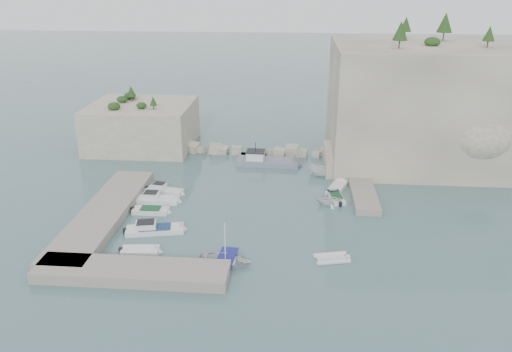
# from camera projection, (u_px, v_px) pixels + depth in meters

# --- Properties ---
(ground) EXTENTS (400.00, 400.00, 0.00)m
(ground) POSITION_uv_depth(u_px,v_px,m) (252.00, 220.00, 57.11)
(ground) COLOR slate
(ground) RESTS_ON ground
(cliff_east) EXTENTS (26.00, 22.00, 17.00)m
(cliff_east) POSITION_uv_depth(u_px,v_px,m) (421.00, 103.00, 73.41)
(cliff_east) COLOR beige
(cliff_east) RESTS_ON ground
(cliff_terrace) EXTENTS (8.00, 10.00, 2.50)m
(cliff_terrace) POSITION_uv_depth(u_px,v_px,m) (352.00, 159.00, 72.28)
(cliff_terrace) COLOR beige
(cliff_terrace) RESTS_ON ground
(outcrop_west) EXTENTS (16.00, 14.00, 7.00)m
(outcrop_west) POSITION_uv_depth(u_px,v_px,m) (142.00, 125.00, 80.43)
(outcrop_west) COLOR beige
(outcrop_west) RESTS_ON ground
(quay_west) EXTENTS (5.00, 24.00, 1.10)m
(quay_west) POSITION_uv_depth(u_px,v_px,m) (104.00, 214.00, 57.28)
(quay_west) COLOR #9E9689
(quay_west) RESTS_ON ground
(quay_south) EXTENTS (18.00, 4.00, 1.10)m
(quay_south) POSITION_uv_depth(u_px,v_px,m) (132.00, 272.00, 46.12)
(quay_south) COLOR #9E9689
(quay_south) RESTS_ON ground
(ledge_east) EXTENTS (3.00, 16.00, 0.80)m
(ledge_east) POSITION_uv_depth(u_px,v_px,m) (361.00, 186.00, 65.17)
(ledge_east) COLOR #9E9689
(ledge_east) RESTS_ON ground
(breakwater) EXTENTS (28.00, 3.00, 1.40)m
(breakwater) POSITION_uv_depth(u_px,v_px,m) (258.00, 151.00, 77.25)
(breakwater) COLOR beige
(breakwater) RESTS_ON ground
(motorboat_a) EXTENTS (5.51, 2.56, 1.40)m
(motorboat_a) POSITION_uv_depth(u_px,v_px,m) (165.00, 193.00, 64.13)
(motorboat_a) COLOR silver
(motorboat_a) RESTS_ON ground
(motorboat_b) EXTENTS (5.80, 1.92, 1.40)m
(motorboat_b) POSITION_uv_depth(u_px,v_px,m) (158.00, 202.00, 61.61)
(motorboat_b) COLOR white
(motorboat_b) RESTS_ON ground
(motorboat_c) EXTENTS (4.59, 1.67, 0.70)m
(motorboat_c) POSITION_uv_depth(u_px,v_px,m) (151.00, 213.00, 58.80)
(motorboat_c) COLOR white
(motorboat_c) RESTS_ON ground
(motorboat_d) EXTENTS (7.09, 3.39, 1.40)m
(motorboat_d) POSITION_uv_depth(u_px,v_px,m) (155.00, 232.00, 54.40)
(motorboat_d) COLOR white
(motorboat_d) RESTS_ON ground
(motorboat_e) EXTENTS (4.25, 2.07, 0.70)m
(motorboat_e) POSITION_uv_depth(u_px,v_px,m) (141.00, 253.00, 50.24)
(motorboat_e) COLOR white
(motorboat_e) RESTS_ON ground
(rowboat) EXTENTS (5.42, 4.08, 1.06)m
(rowboat) POSITION_uv_depth(u_px,v_px,m) (226.00, 264.00, 48.37)
(rowboat) COLOR white
(rowboat) RESTS_ON ground
(inflatable_dinghy) EXTENTS (3.97, 2.57, 0.44)m
(inflatable_dinghy) POSITION_uv_depth(u_px,v_px,m) (331.00, 260.00, 49.09)
(inflatable_dinghy) COLOR silver
(inflatable_dinghy) RESTS_ON ground
(tender_east_a) EXTENTS (3.57, 3.21, 1.67)m
(tender_east_a) POSITION_uv_depth(u_px,v_px,m) (329.00, 204.00, 60.94)
(tender_east_a) COLOR white
(tender_east_a) RESTS_ON ground
(tender_east_b) EXTENTS (2.29, 4.62, 0.70)m
(tender_east_b) POSITION_uv_depth(u_px,v_px,m) (336.00, 199.00, 62.26)
(tender_east_b) COLOR silver
(tender_east_b) RESTS_ON ground
(tender_east_c) EXTENTS (3.44, 5.46, 0.70)m
(tender_east_c) POSITION_uv_depth(u_px,v_px,m) (337.00, 190.00, 65.15)
(tender_east_c) COLOR silver
(tender_east_c) RESTS_ON ground
(tender_east_d) EXTENTS (4.96, 2.82, 1.80)m
(tender_east_d) POSITION_uv_depth(u_px,v_px,m) (324.00, 176.00, 69.45)
(tender_east_d) COLOR white
(tender_east_d) RESTS_ON ground
(work_boat) EXTENTS (10.02, 3.34, 2.20)m
(work_boat) POSITION_uv_depth(u_px,v_px,m) (268.00, 165.00, 73.67)
(work_boat) COLOR slate
(work_boat) RESTS_ON ground
(rowboat_mast) EXTENTS (0.10, 0.10, 4.20)m
(rowboat_mast) POSITION_uv_depth(u_px,v_px,m) (225.00, 240.00, 47.38)
(rowboat_mast) COLOR white
(rowboat_mast) RESTS_ON rowboat
(vegetation) EXTENTS (53.48, 13.88, 13.40)m
(vegetation) POSITION_uv_depth(u_px,v_px,m) (390.00, 36.00, 71.57)
(vegetation) COLOR #1E4219
(vegetation) RESTS_ON ground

